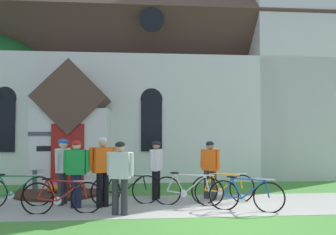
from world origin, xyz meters
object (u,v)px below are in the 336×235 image
bicycle_green (126,190)px  roadside_conifer (321,63)px  cyclist_in_white_jersey (76,168)px  cyclist_in_blue_jersey (103,166)px  cyclist_in_orange_jersey (120,172)px  cyclist_in_yellow_jersey (156,166)px  cyclist_in_red_jersey (63,166)px  cyclist_in_green_jersey (210,166)px  bicycle_silver (15,192)px  bicycle_black (188,190)px  bicycle_red (62,197)px  bicycle_white (246,195)px  church_sign (63,152)px  bicycle_blue (223,188)px

bicycle_green → roadside_conifer: roadside_conifer is taller
cyclist_in_white_jersey → cyclist_in_blue_jersey: bearing=3.4°
cyclist_in_orange_jersey → cyclist_in_yellow_jersey: size_ratio=1.02×
cyclist_in_orange_jersey → cyclist_in_red_jersey: size_ratio=0.98×
cyclist_in_orange_jersey → roadside_conifer: 12.90m
cyclist_in_orange_jersey → cyclist_in_blue_jersey: 0.97m
cyclist_in_green_jersey → bicycle_silver: bearing=-172.6°
bicycle_silver → cyclist_in_green_jersey: 5.04m
cyclist_in_white_jersey → bicycle_black: bearing=1.4°
bicycle_red → cyclist_in_red_jersey: bearing=101.2°
bicycle_black → cyclist_in_orange_jersey: size_ratio=1.07×
bicycle_white → cyclist_in_yellow_jersey: cyclist_in_yellow_jersey is taller
church_sign → bicycle_black: 4.36m
bicycle_green → cyclist_in_red_jersey: (-1.60, 0.13, 0.59)m
bicycle_black → cyclist_in_green_jersey: (0.74, 0.77, 0.54)m
roadside_conifer → bicycle_silver: bearing=-149.2°
roadside_conifer → cyclist_in_orange_jersey: bearing=-138.9°
cyclist_in_orange_jersey → cyclist_in_red_jersey: (-1.50, 1.21, 0.03)m
bicycle_white → cyclist_in_white_jersey: cyclist_in_white_jersey is taller
bicycle_black → cyclist_in_red_jersey: size_ratio=1.05×
bicycle_blue → cyclist_in_white_jersey: (-3.72, -0.32, 0.58)m
church_sign → cyclist_in_blue_jersey: church_sign is taller
bicycle_black → bicycle_green: bearing=172.2°
cyclist_in_red_jersey → cyclist_in_white_jersey: size_ratio=1.02×
bicycle_black → bicycle_red: bearing=-167.7°
cyclist_in_white_jersey → roadside_conifer: (10.28, 7.20, 4.22)m
cyclist_in_white_jersey → roadside_conifer: bearing=35.0°
bicycle_red → cyclist_in_yellow_jersey: bearing=33.9°
church_sign → cyclist_in_white_jersey: (0.83, -2.42, -0.26)m
cyclist_in_red_jersey → cyclist_in_blue_jersey: bearing=-19.4°
cyclist_in_white_jersey → cyclist_in_green_jersey: size_ratio=1.03×
bicycle_green → bicycle_white: 2.96m
bicycle_red → roadside_conifer: roadside_conifer is taller
bicycle_silver → bicycle_black: 4.24m
bicycle_white → cyclist_in_yellow_jersey: (-2.00, 1.59, 0.55)m
cyclist_in_orange_jersey → cyclist_in_white_jersey: 1.36m
bicycle_black → roadside_conifer: (7.54, 7.13, 4.79)m
bicycle_red → roadside_conifer: size_ratio=0.22×
church_sign → cyclist_in_green_jersey: church_sign is taller
church_sign → cyclist_in_red_jersey: 2.08m
cyclist_in_yellow_jersey → cyclist_in_blue_jersey: size_ratio=0.93×
bicycle_silver → cyclist_in_white_jersey: cyclist_in_white_jersey is taller
bicycle_white → cyclist_in_yellow_jersey: bearing=141.6°
church_sign → bicycle_black: bearing=-33.5°
bicycle_silver → cyclist_in_orange_jersey: cyclist_in_orange_jersey is taller
bicycle_white → cyclist_in_white_jersey: 4.09m
bicycle_green → cyclist_in_blue_jersey: (-0.56, -0.24, 0.63)m
bicycle_silver → cyclist_in_blue_jersey: 2.22m
cyclist_in_yellow_jersey → cyclist_in_white_jersey: (-1.99, -0.90, 0.03)m
church_sign → cyclist_in_yellow_jersey: (2.82, -1.52, -0.29)m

